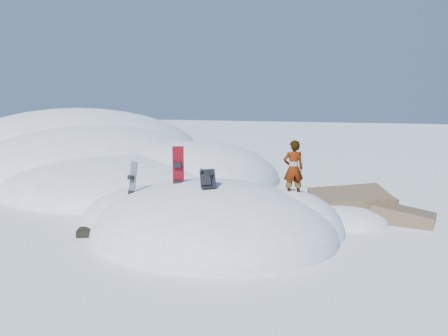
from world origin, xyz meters
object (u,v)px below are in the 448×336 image
(snowboard_red, at_px, (178,176))
(backpack, at_px, (208,180))
(snowboard_dark, at_px, (132,187))
(person, at_px, (293,169))

(snowboard_red, relative_size, backpack, 2.79)
(snowboard_dark, bearing_deg, person, 37.11)
(snowboard_red, height_order, person, person)
(snowboard_red, xyz_separation_m, person, (3.12, 0.81, 0.22))
(person, bearing_deg, backpack, 9.17)
(snowboard_red, relative_size, person, 1.07)
(backpack, relative_size, person, 0.38)
(snowboard_dark, xyz_separation_m, backpack, (2.48, -0.43, 0.43))
(snowboard_dark, relative_size, backpack, 2.42)
(snowboard_dark, height_order, person, person)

